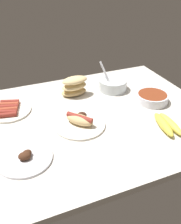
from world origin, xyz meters
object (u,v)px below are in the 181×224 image
at_px(plate_hotdog_assembled, 80,122).
at_px(plate_sausages, 9,110).
at_px(bowl_chili, 152,98).
at_px(bread_stack, 74,86).
at_px(plate_grilled_meat, 25,158).
at_px(bowl_coleslaw, 113,84).
at_px(banana_bunch, 167,124).

relative_size(plate_hotdog_assembled, plate_sausages, 1.08).
relative_size(bowl_chili, bread_stack, 1.09).
xyz_separation_m(bowl_chili, plate_grilled_meat, (0.69, 0.18, -0.02)).
distance_m(bowl_chili, plate_sausages, 0.72).
bearing_deg(bowl_coleslaw, bread_stack, -5.57).
relative_size(bowl_coleslaw, banana_bunch, 0.84).
height_order(bread_stack, plate_grilled_meat, bread_stack).
bearing_deg(banana_bunch, bowl_chili, -108.10).
xyz_separation_m(plate_hotdog_assembled, plate_grilled_meat, (0.27, 0.13, -0.01)).
relative_size(bread_stack, plate_sausages, 0.71).
relative_size(bowl_chili, banana_bunch, 0.87).
distance_m(bread_stack, plate_grilled_meat, 0.53).
bearing_deg(plate_grilled_meat, plate_hotdog_assembled, -154.56).
distance_m(bread_stack, banana_bunch, 0.52).
xyz_separation_m(plate_hotdog_assembled, bowl_coleslaw, (-0.29, -0.26, 0.02)).
bearing_deg(plate_sausages, bowl_coleslaw, -178.41).
xyz_separation_m(bowl_chili, banana_bunch, (0.07, 0.22, -0.01)).
height_order(bowl_chili, bread_stack, bread_stack).
bearing_deg(bowl_coleslaw, plate_sausages, 1.59).
bearing_deg(plate_hotdog_assembled, bowl_chili, -172.43).
relative_size(bowl_chili, bowl_coleslaw, 1.04).
bearing_deg(plate_grilled_meat, bowl_coleslaw, -145.58).
relative_size(plate_hotdog_assembled, bowl_coleslaw, 1.46).
distance_m(bowl_chili, bread_stack, 0.41).
bearing_deg(bowl_coleslaw, banana_bunch, 97.38).
height_order(plate_sausages, plate_grilled_meat, plate_grilled_meat).
height_order(bowl_chili, banana_bunch, bowl_chili).
bearing_deg(banana_bunch, plate_sausages, -32.73).
distance_m(bread_stack, plate_sausages, 0.36).
distance_m(plate_hotdog_assembled, plate_grilled_meat, 0.30).
distance_m(banana_bunch, plate_sausages, 0.74).
height_order(plate_hotdog_assembled, bread_stack, bread_stack).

